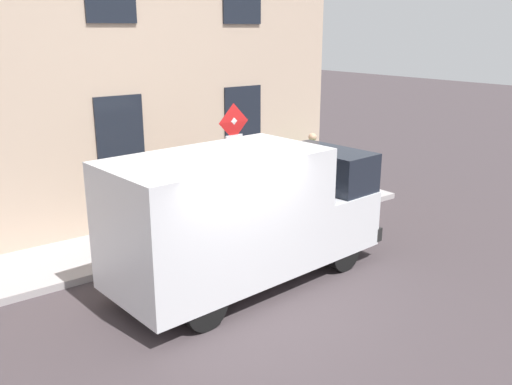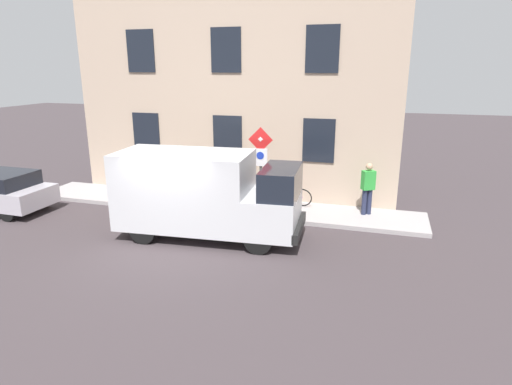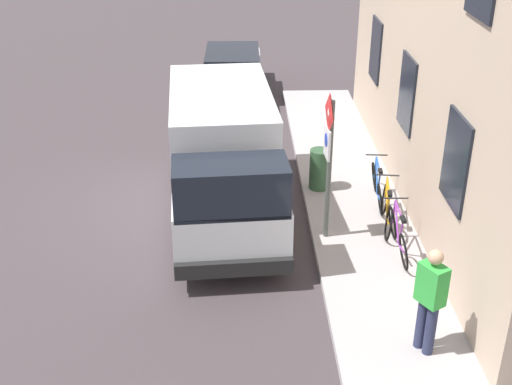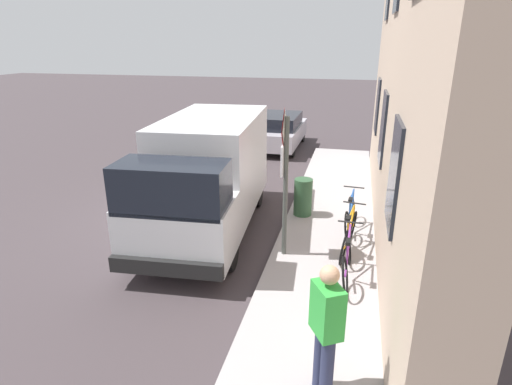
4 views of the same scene
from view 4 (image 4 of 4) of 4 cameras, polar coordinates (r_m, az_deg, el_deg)
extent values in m
plane|color=#3F3639|center=(10.77, -9.39, -2.83)|extent=(80.00, 80.00, 0.00)
cube|color=#A39C9D|center=(9.98, 9.89, -4.30)|extent=(2.03, 14.10, 0.14)
cube|color=#C0A58E|center=(9.17, 20.21, 16.37)|extent=(0.70, 12.10, 7.46)
cube|color=black|center=(6.07, 18.32, 2.27)|extent=(0.06, 1.10, 1.50)
cube|color=black|center=(9.29, 16.94, 8.35)|extent=(0.06, 1.10, 1.50)
cube|color=black|center=(12.57, 16.25, 11.29)|extent=(0.06, 1.10, 1.50)
cylinder|color=#474C47|center=(7.89, 4.03, 0.51)|extent=(0.09, 0.09, 2.73)
pyramid|color=silver|center=(7.59, 3.63, 8.51)|extent=(0.07, 0.50, 0.50)
pyramid|color=red|center=(7.59, 3.67, 8.50)|extent=(0.05, 0.56, 0.56)
cube|color=white|center=(7.72, 3.69, 4.50)|extent=(0.06, 0.44, 0.56)
cylinder|color=#1933B2|center=(7.71, 3.51, 4.94)|extent=(0.02, 0.24, 0.24)
cube|color=silver|center=(9.98, -5.74, 4.10)|extent=(2.28, 3.94, 2.18)
cube|color=silver|center=(7.83, -10.40, -4.93)|extent=(2.10, 1.54, 1.10)
cube|color=black|center=(7.32, -11.37, 0.79)|extent=(1.99, 1.12, 0.84)
cube|color=black|center=(7.38, -12.14, -9.95)|extent=(2.01, 0.31, 0.28)
cylinder|color=black|center=(8.02, -3.63, -7.91)|extent=(0.28, 0.77, 0.76)
cylinder|color=black|center=(8.55, -15.29, -6.77)|extent=(0.28, 0.77, 0.76)
cylinder|color=black|center=(11.02, 0.14, 0.12)|extent=(0.28, 0.77, 0.76)
cylinder|color=black|center=(11.41, -8.62, 0.60)|extent=(0.28, 0.77, 0.76)
cube|color=#B4AEB8|center=(17.08, 3.10, 8.01)|extent=(1.79, 4.02, 0.64)
cube|color=black|center=(16.79, 3.00, 9.54)|extent=(1.64, 2.42, 0.60)
cylinder|color=black|center=(18.55, 1.50, 8.12)|extent=(0.19, 0.60, 0.60)
cylinder|color=black|center=(18.29, 6.29, 7.83)|extent=(0.19, 0.60, 0.60)
cylinder|color=black|center=(16.05, -0.57, 6.23)|extent=(0.19, 0.60, 0.60)
cylinder|color=black|center=(15.74, 4.93, 5.88)|extent=(0.19, 0.60, 0.60)
torus|color=black|center=(8.11, 12.49, -7.35)|extent=(0.16, 0.66, 0.66)
torus|color=black|center=(7.19, 12.04, -11.11)|extent=(0.16, 0.66, 0.66)
cylinder|color=purple|center=(7.72, 12.47, -7.11)|extent=(0.05, 0.60, 0.60)
cylinder|color=purple|center=(7.53, 12.60, -5.52)|extent=(0.05, 0.73, 0.07)
cylinder|color=purple|center=(7.40, 12.31, -8.48)|extent=(0.04, 0.19, 0.55)
cylinder|color=purple|center=(7.39, 12.12, -10.55)|extent=(0.05, 0.43, 0.12)
cylinder|color=purple|center=(7.98, 12.61, -5.85)|extent=(0.04, 0.09, 0.50)
cube|color=black|center=(7.19, 12.46, -6.57)|extent=(0.08, 0.20, 0.06)
cylinder|color=#262626|center=(7.83, 12.77, -3.96)|extent=(0.46, 0.04, 0.03)
torus|color=black|center=(9.00, 13.05, -4.53)|extent=(0.20, 0.67, 0.66)
torus|color=black|center=(8.06, 11.87, -7.46)|extent=(0.20, 0.67, 0.66)
cylinder|color=orange|center=(8.61, 12.81, -4.16)|extent=(0.12, 0.60, 0.60)
cylinder|color=orange|center=(8.44, 12.87, -2.67)|extent=(0.14, 0.72, 0.07)
cylinder|color=orange|center=(8.29, 12.39, -5.23)|extent=(0.06, 0.19, 0.55)
cylinder|color=orange|center=(8.27, 12.12, -7.07)|extent=(0.10, 0.43, 0.12)
cylinder|color=orange|center=(8.88, 13.15, -3.14)|extent=(0.05, 0.09, 0.50)
cube|color=black|center=(8.10, 12.47, -3.45)|extent=(0.11, 0.21, 0.06)
cylinder|color=#262626|center=(8.75, 13.28, -1.41)|extent=(0.46, 0.09, 0.03)
torus|color=black|center=(9.92, 12.99, -2.17)|extent=(0.19, 0.67, 0.66)
torus|color=black|center=(8.96, 12.32, -4.60)|extent=(0.19, 0.67, 0.66)
cylinder|color=blue|center=(9.54, 12.88, -1.75)|extent=(0.08, 0.60, 0.60)
cylinder|color=blue|center=(9.37, 12.97, -0.37)|extent=(0.09, 0.73, 0.07)
cylinder|color=blue|center=(9.21, 12.65, -2.65)|extent=(0.05, 0.19, 0.55)
cylinder|color=blue|center=(9.17, 12.45, -4.30)|extent=(0.07, 0.43, 0.12)
cylinder|color=blue|center=(9.81, 13.09, -0.88)|extent=(0.04, 0.09, 0.50)
cube|color=black|center=(9.02, 12.75, -1.00)|extent=(0.10, 0.21, 0.06)
cylinder|color=#262626|center=(9.69, 13.21, 0.71)|extent=(0.46, 0.07, 0.03)
cylinder|color=#262B47|center=(5.32, 9.64, -22.49)|extent=(0.16, 0.16, 0.85)
cylinder|color=#262B47|center=(5.44, 8.75, -21.30)|extent=(0.16, 0.16, 0.85)
cube|color=green|center=(4.92, 9.68, -15.49)|extent=(0.43, 0.48, 0.62)
sphere|color=tan|center=(4.67, 10.00, -11.00)|extent=(0.22, 0.22, 0.22)
cylinder|color=#2D5133|center=(10.11, 6.42, -0.62)|extent=(0.44, 0.44, 0.90)
camera|label=1|loc=(17.62, -25.66, 19.49)|focal=38.71mm
camera|label=2|loc=(14.66, -64.64, 11.74)|focal=30.48mm
camera|label=3|loc=(5.31, -135.07, 15.38)|focal=46.83mm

